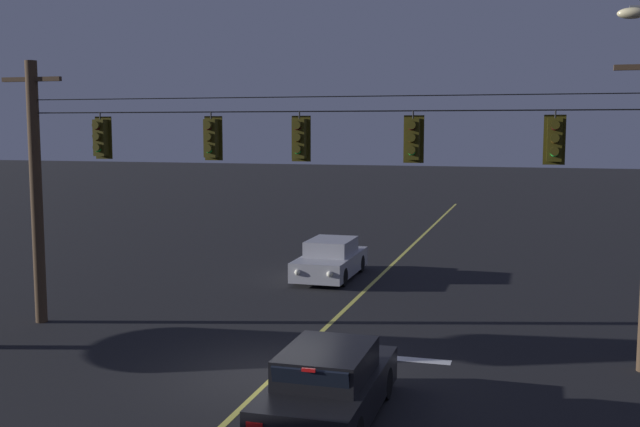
% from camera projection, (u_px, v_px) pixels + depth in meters
% --- Properties ---
extents(ground_plane, '(180.00, 180.00, 0.00)m').
position_uv_depth(ground_plane, '(277.00, 374.00, 16.64)').
color(ground_plane, black).
extents(lane_centre_stripe, '(0.14, 60.00, 0.01)m').
position_uv_depth(lane_centre_stripe, '(362.00, 293.00, 24.73)').
color(lane_centre_stripe, '#D1C64C').
rests_on(lane_centre_stripe, ground).
extents(stop_bar_paint, '(3.40, 0.36, 0.01)m').
position_uv_depth(stop_bar_paint, '(379.00, 357.00, 17.90)').
color(stop_bar_paint, silver).
rests_on(stop_bar_paint, ground).
extents(signal_span_assembly, '(17.38, 0.32, 7.18)m').
position_uv_depth(signal_span_assembly, '(309.00, 195.00, 18.57)').
color(signal_span_assembly, '#423021').
rests_on(signal_span_assembly, ground).
extents(traffic_light_leftmost, '(0.48, 0.41, 1.22)m').
position_uv_depth(traffic_light_leftmost, '(100.00, 138.00, 19.96)').
color(traffic_light_leftmost, black).
extents(traffic_light_left_inner, '(0.48, 0.41, 1.22)m').
position_uv_depth(traffic_light_left_inner, '(211.00, 138.00, 19.09)').
color(traffic_light_left_inner, black).
extents(traffic_light_centre, '(0.48, 0.41, 1.22)m').
position_uv_depth(traffic_light_centre, '(299.00, 139.00, 18.46)').
color(traffic_light_centre, black).
extents(traffic_light_right_inner, '(0.48, 0.41, 1.22)m').
position_uv_depth(traffic_light_right_inner, '(413.00, 139.00, 17.70)').
color(traffic_light_right_inner, black).
extents(traffic_light_rightmost, '(0.48, 0.41, 1.22)m').
position_uv_depth(traffic_light_rightmost, '(555.00, 140.00, 16.84)').
color(traffic_light_rightmost, black).
extents(car_waiting_near_lane, '(1.80, 4.33, 1.39)m').
position_uv_depth(car_waiting_near_lane, '(328.00, 386.00, 14.00)').
color(car_waiting_near_lane, black).
rests_on(car_waiting_near_lane, ground).
extents(car_oncoming_lead, '(1.80, 4.42, 1.39)m').
position_uv_depth(car_oncoming_lead, '(331.00, 260.00, 27.26)').
color(car_oncoming_lead, '#A5A5AD').
rests_on(car_oncoming_lead, ground).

